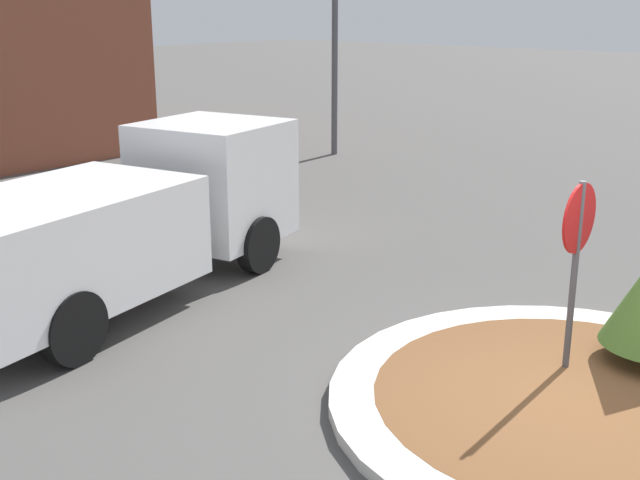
# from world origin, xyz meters

# --- Properties ---
(ground_plane) EXTENTS (120.00, 120.00, 0.00)m
(ground_plane) POSITION_xyz_m (0.00, 0.00, 0.00)
(ground_plane) COLOR #514F4C
(traffic_island) EXTENTS (5.07, 5.07, 0.13)m
(traffic_island) POSITION_xyz_m (0.00, 0.00, 0.07)
(traffic_island) COLOR beige
(traffic_island) RESTS_ON ground_plane
(stop_sign) EXTENTS (0.74, 0.07, 2.18)m
(stop_sign) POSITION_xyz_m (0.56, 0.44, 1.51)
(stop_sign) COLOR #4C4C51
(stop_sign) RESTS_ON ground_plane
(utility_truck) EXTENTS (6.22, 3.13, 2.17)m
(utility_truck) POSITION_xyz_m (-0.99, 6.05, 1.12)
(utility_truck) COLOR white
(utility_truck) RESTS_ON ground_plane
(light_pole) EXTENTS (0.70, 0.30, 5.44)m
(light_pole) POSITION_xyz_m (9.15, 10.95, 3.26)
(light_pole) COLOR #4C4C51
(light_pole) RESTS_ON ground_plane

